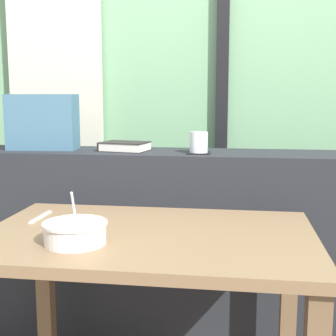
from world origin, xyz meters
The scene contains 11 objects.
outdoor_backdrop centered at (0.00, 1.25, 1.40)m, with size 4.80×0.08×2.80m, color #7AAD7F.
curtain_left_panel centered at (-0.87, 1.15, 1.25)m, with size 0.56×0.06×2.50m, color beige.
window_divider_post centered at (0.12, 1.18, 1.30)m, with size 0.07×0.05×2.60m, color black.
dark_console_ledge centered at (0.00, 0.55, 0.44)m, with size 2.80×0.34×0.88m, color #23262B.
breakfast_table centered at (-0.08, -0.10, 0.58)m, with size 1.09×0.70×0.69m.
coaster_square centered at (0.04, 0.49, 0.89)m, with size 0.10×0.10×0.01m, color black.
juice_glass centered at (0.04, 0.49, 0.93)m, with size 0.08×0.08×0.09m.
closed_book centered at (-0.31, 0.55, 0.90)m, with size 0.24×0.20×0.04m.
throw_pillow centered at (-0.71, 0.55, 1.01)m, with size 0.32×0.14×0.26m, color #426B84.
soup_bowl centered at (-0.28, -0.25, 0.73)m, with size 0.20×0.20×0.16m.
fork_utensil centered at (-0.51, 0.03, 0.70)m, with size 0.02×0.17×0.01m, color silver.
Camera 1 is at (0.19, -1.56, 1.13)m, focal length 49.94 mm.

